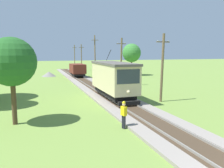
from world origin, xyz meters
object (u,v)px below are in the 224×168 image
(track_worker, at_px, (124,114))
(tree_right_near, at_px, (132,53))
(red_tram, at_px, (113,78))
(utility_pole_near_tram, at_px, (162,67))
(utility_pole_mid, at_px, (121,62))
(tree_right_far, at_px, (11,62))
(utility_pole_distant, at_px, (81,57))
(utility_pole_horizon, at_px, (75,56))
(utility_pole_far, at_px, (95,55))
(freight_car, at_px, (77,70))
(gravel_pile, at_px, (49,74))

(track_worker, xyz_separation_m, tree_right_near, (13.84, 30.87, 3.71))
(red_tram, bearing_deg, utility_pole_near_tram, -32.48)
(utility_pole_mid, bearing_deg, track_worker, -110.23)
(utility_pole_near_tram, distance_m, tree_right_far, 13.43)
(utility_pole_distant, height_order, tree_right_near, utility_pole_distant)
(tree_right_near, bearing_deg, track_worker, -114.15)
(utility_pole_horizon, distance_m, track_worker, 58.73)
(utility_pole_far, relative_size, track_worker, 4.65)
(utility_pole_far, bearing_deg, tree_right_near, -12.28)
(freight_car, relative_size, gravel_pile, 1.79)
(utility_pole_distant, relative_size, track_worker, 3.90)
(red_tram, distance_m, utility_pole_far, 24.10)
(utility_pole_near_tram, relative_size, tree_right_near, 1.00)
(utility_pole_far, bearing_deg, freight_car, -148.78)
(track_worker, bearing_deg, tree_right_near, 48.91)
(tree_right_far, bearing_deg, track_worker, -25.40)
(utility_pole_far, bearing_deg, utility_pole_mid, -90.00)
(gravel_pile, bearing_deg, utility_pole_distant, 54.29)
(red_tram, height_order, tree_right_far, tree_right_far)
(red_tram, relative_size, utility_pole_distant, 1.23)
(utility_pole_far, xyz_separation_m, utility_pole_distant, (0.00, 14.66, -0.67))
(red_tram, relative_size, tree_right_far, 1.47)
(utility_pole_distant, height_order, tree_right_far, utility_pole_distant)
(freight_car, relative_size, utility_pole_mid, 0.76)
(utility_pole_far, xyz_separation_m, utility_pole_horizon, (0.00, 25.83, -0.57))
(utility_pole_mid, height_order, utility_pole_far, utility_pole_far)
(red_tram, distance_m, utility_pole_horizon, 49.69)
(track_worker, bearing_deg, gravel_pile, 77.59)
(utility_pole_far, bearing_deg, gravel_pile, 167.95)
(utility_pole_distant, bearing_deg, utility_pole_near_tram, -90.00)
(utility_pole_near_tram, distance_m, gravel_pile, 29.80)
(red_tram, relative_size, tree_right_near, 1.29)
(red_tram, height_order, utility_pole_mid, utility_pole_mid)
(utility_pole_mid, height_order, utility_pole_horizon, utility_pole_horizon)
(utility_pole_near_tram, height_order, utility_pole_far, utility_pole_far)
(utility_pole_near_tram, height_order, tree_right_near, tree_right_near)
(utility_pole_horizon, xyz_separation_m, tree_right_near, (7.43, -27.45, 1.02))
(red_tram, xyz_separation_m, tree_right_far, (-8.97, -5.66, 2.00))
(utility_pole_near_tram, bearing_deg, tree_right_near, 73.22)
(utility_pole_distant, xyz_separation_m, gravel_pile, (-9.14, -12.71, -3.09))
(red_tram, distance_m, utility_pole_near_tram, 4.99)
(utility_pole_far, height_order, tree_right_far, utility_pole_far)
(utility_pole_near_tram, distance_m, utility_pole_distant, 40.93)
(gravel_pile, bearing_deg, utility_pole_mid, -61.82)
(utility_pole_near_tram, bearing_deg, gravel_pile, 107.94)
(freight_car, xyz_separation_m, tree_right_far, (-8.96, -26.85, 2.63))
(utility_pole_mid, xyz_separation_m, utility_pole_far, (0.00, 15.10, 0.72))
(freight_car, xyz_separation_m, utility_pole_horizon, (4.09, 28.31, 2.11))
(utility_pole_mid, bearing_deg, tree_right_far, -132.54)
(utility_pole_near_tram, bearing_deg, freight_car, 99.76)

